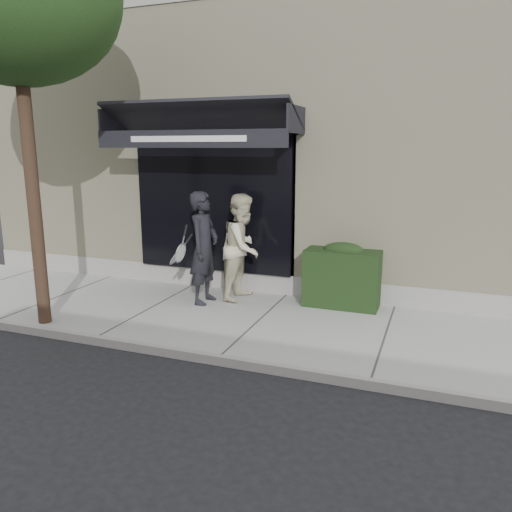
% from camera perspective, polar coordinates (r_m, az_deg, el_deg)
% --- Properties ---
extents(ground, '(80.00, 80.00, 0.00)m').
position_cam_1_polar(ground, '(8.23, 0.39, -8.09)').
color(ground, black).
rests_on(ground, ground).
extents(sidewalk, '(20.00, 3.00, 0.12)m').
position_cam_1_polar(sidewalk, '(8.21, 0.39, -7.70)').
color(sidewalk, '#9A9B96').
rests_on(sidewalk, ground).
extents(curb, '(20.00, 0.10, 0.14)m').
position_cam_1_polar(curb, '(6.87, -4.16, -11.74)').
color(curb, gray).
rests_on(curb, ground).
extents(building_facade, '(14.30, 8.04, 5.64)m').
position_cam_1_polar(building_facade, '(12.48, 8.39, 11.58)').
color(building_facade, beige).
rests_on(building_facade, ground).
extents(hedge, '(1.30, 0.70, 1.14)m').
position_cam_1_polar(hedge, '(8.91, 9.85, -2.23)').
color(hedge, black).
rests_on(hedge, sidewalk).
extents(pedestrian_front, '(0.75, 0.90, 2.00)m').
position_cam_1_polar(pedestrian_front, '(8.90, -5.98, 0.92)').
color(pedestrian_front, black).
rests_on(pedestrian_front, sidewalk).
extents(pedestrian_back, '(0.83, 1.02, 1.94)m').
position_cam_1_polar(pedestrian_back, '(9.11, -1.47, 1.06)').
color(pedestrian_back, beige).
rests_on(pedestrian_back, sidewalk).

